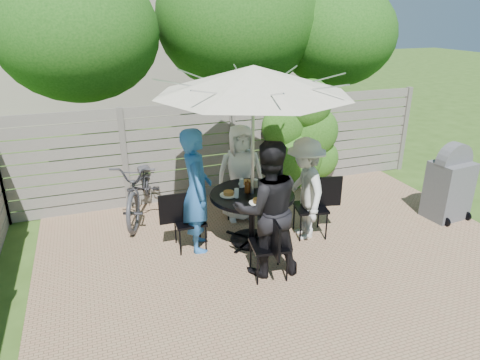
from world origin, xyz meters
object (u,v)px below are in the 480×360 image
object	(u,v)px
patio_table	(252,208)
umbrella	(253,80)
plate_left	(228,194)
plate_extra	(269,199)
bbq_grill	(449,185)
glass_back	(242,183)
coffee_cup	(255,184)
glass_left	(237,193)
chair_right	(311,218)
person_right	(305,189)
chair_left	(189,232)
person_back	(240,173)
syrup_jug	(248,187)
chair_back	(239,199)
plate_back	(247,183)
bicycle	(142,186)
chair_front	(269,258)
plate_right	(275,190)
person_front	(267,209)
person_left	(197,191)
plate_front	(258,202)
glass_right	(267,185)

from	to	relation	value
patio_table	umbrella	world-z (taller)	umbrella
umbrella	plate_left	xyz separation A→B (m)	(-0.36, 0.05, -1.65)
plate_extra	bbq_grill	xyz separation A→B (m)	(3.31, -0.04, -0.23)
glass_back	coffee_cup	bearing A→B (deg)	-18.53
glass_left	bbq_grill	world-z (taller)	bbq_grill
chair_right	person_right	size ratio (longest dim) A/B	0.61
umbrella	chair_left	size ratio (longest dim) A/B	3.38
person_back	plate_extra	xyz separation A→B (m)	(0.03, -1.14, 0.01)
syrup_jug	umbrella	bearing A→B (deg)	-47.40
chair_back	syrup_jug	xyz separation A→B (m)	(-0.18, -0.90, 0.60)
plate_back	plate_left	world-z (taller)	same
bicycle	chair_front	bearing A→B (deg)	-42.77
chair_back	chair_right	xyz separation A→B (m)	(0.83, -1.09, -0.00)
plate_right	plate_extra	world-z (taller)	same
person_front	plate_left	xyz separation A→B (m)	(-0.25, 0.87, -0.10)
plate_back	chair_left	bearing A→B (deg)	-167.05
chair_left	bicycle	bearing A→B (deg)	110.18
person_back	plate_right	world-z (taller)	person_back
umbrella	syrup_jug	size ratio (longest dim) A/B	19.45
person_left	bbq_grill	xyz separation A→B (m)	(4.27, -0.47, -0.32)
person_front	glass_left	xyz separation A→B (m)	(-0.16, 0.75, -0.05)
person_back	glass_left	world-z (taller)	person_back
person_front	plate_front	world-z (taller)	person_front
umbrella	glass_right	distance (m)	1.63
chair_left	plate_left	bearing A→B (deg)	-6.17
chair_front	bbq_grill	xyz separation A→B (m)	(3.58, 0.60, 0.33)
person_left	glass_right	xyz separation A→B (m)	(1.09, -0.04, -0.05)
person_front	plate_extra	size ratio (longest dim) A/B	7.84
plate_extra	glass_left	xyz separation A→B (m)	(-0.41, 0.25, 0.05)
plate_front	person_left	bearing A→B (deg)	148.96
person_left	plate_extra	distance (m)	1.06
person_left	glass_left	world-z (taller)	person_left
plate_left	person_front	bearing A→B (deg)	-74.14
coffee_cup	bbq_grill	xyz separation A→B (m)	(3.32, -0.56, -0.26)
person_back	bbq_grill	bearing A→B (deg)	-11.87
person_back	patio_table	bearing A→B (deg)	-90.00
patio_table	person_right	size ratio (longest dim) A/B	0.86
person_back	person_right	xyz separation A→B (m)	(0.71, -0.93, -0.02)
plate_left	plate_extra	distance (m)	0.62
chair_front	coffee_cup	size ratio (longest dim) A/B	7.98
glass_left	syrup_jug	distance (m)	0.25
chair_right	plate_left	xyz separation A→B (m)	(-1.31, 0.18, 0.55)
syrup_jug	patio_table	bearing A→B (deg)	-47.40
plate_extra	coffee_cup	world-z (taller)	coffee_cup
patio_table	glass_left	distance (m)	0.42
chair_right	plate_back	world-z (taller)	chair_right
umbrella	person_right	size ratio (longest dim) A/B	1.92
plate_right	syrup_jug	world-z (taller)	syrup_jug
chair_back	glass_left	bearing A→B (deg)	-8.66
plate_right	chair_left	bearing A→B (deg)	172.48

